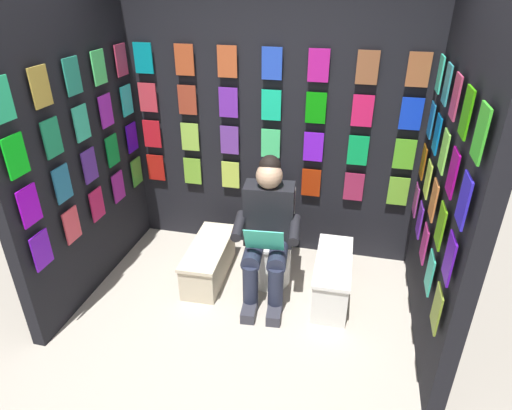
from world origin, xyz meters
TOP-DOWN VIEW (x-y plane):
  - ground_plane at (0.00, 0.00)m, footprint 30.00×30.00m
  - display_wall_back at (0.00, -1.78)m, footprint 2.73×0.14m
  - display_wall_left at (-1.37, -0.87)m, footprint 0.14×1.74m
  - display_wall_right at (1.37, -0.87)m, footprint 0.14×1.74m
  - toilet at (-0.10, -1.24)m, footprint 0.43×0.57m
  - person_reading at (-0.12, -1.02)m, footprint 0.55×0.71m
  - comic_longbox_near at (0.42, -1.09)m, footprint 0.34×0.80m
  - comic_longbox_far at (-0.67, -1.05)m, footprint 0.30×0.76m

SIDE VIEW (x-z plane):
  - ground_plane at x=0.00m, z-range 0.00..0.00m
  - comic_longbox_near at x=0.42m, z-range 0.00..0.33m
  - comic_longbox_far at x=-0.67m, z-range 0.00..0.38m
  - toilet at x=-0.10m, z-range -0.06..0.71m
  - person_reading at x=-0.12m, z-range 0.00..1.20m
  - display_wall_back at x=0.00m, z-range 0.00..2.38m
  - display_wall_left at x=-1.37m, z-range 0.00..2.38m
  - display_wall_right at x=1.37m, z-range 0.00..2.38m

